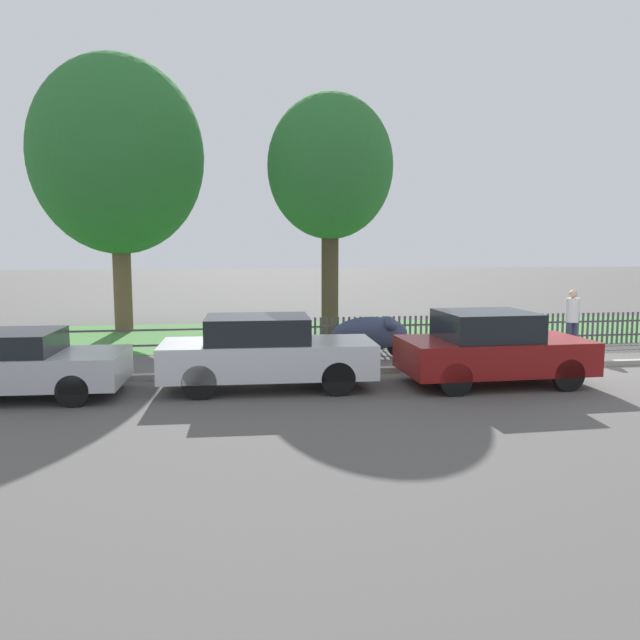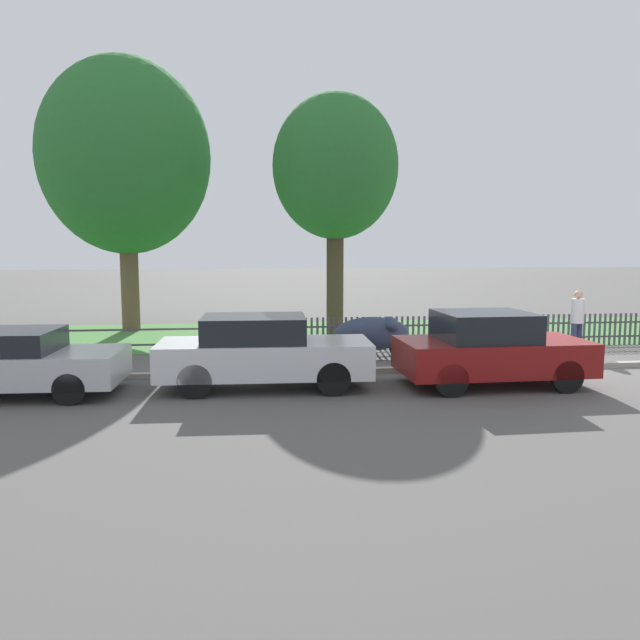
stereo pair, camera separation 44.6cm
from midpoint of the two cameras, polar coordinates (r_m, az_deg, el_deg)
name	(u,v)px [view 2 (the right image)]	position (r m, az deg, el deg)	size (l,w,h in m)	color
ground_plane	(569,369)	(15.70, 22.57, -4.17)	(120.00, 120.00, 0.00)	#565451
kerb_stone	(567,366)	(15.77, 22.40, -3.89)	(38.62, 0.20, 0.12)	#9E998E
grass_strip	(472,331)	(21.30, 14.35, -1.03)	(38.62, 6.33, 0.01)	#477F3D
park_fence	(513,331)	(18.36, 17.91, -0.97)	(38.62, 0.05, 0.92)	#4C4C51
parked_car_silver_hatchback	(14,362)	(13.16, -25.29, -3.48)	(3.98, 1.94, 1.27)	#BCBCC1
parked_car_black_saloon	(262,351)	(12.52, -4.28, -2.89)	(4.27, 1.82, 1.47)	silver
parked_car_navy_estate	(490,349)	(13.27, 16.22, -2.53)	(3.82, 1.96, 1.52)	maroon
covered_motorcycle	(374,333)	(15.86, 5.72, -1.21)	(2.01, 0.92, 1.06)	black
tree_nearest_kerb	(125,157)	(21.79, -16.81, 14.06)	(5.49, 5.49, 8.87)	brown
tree_behind_motorcycle	(335,168)	(20.06, 2.06, 13.70)	(3.93, 3.93, 7.56)	#473828
pedestrian_near_fence	(577,318)	(17.84, 23.12, 0.16)	(0.46, 0.46, 1.68)	#2D3351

